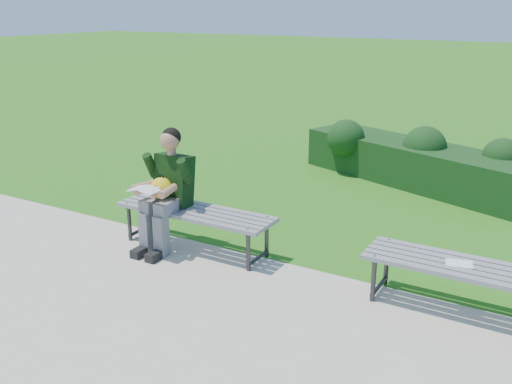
{
  "coord_description": "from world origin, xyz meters",
  "views": [
    {
      "loc": [
        2.72,
        -4.83,
        2.58
      ],
      "look_at": [
        0.01,
        -0.1,
        0.78
      ],
      "focal_mm": 40.0,
      "sensor_mm": 36.0,
      "label": 1
    }
  ],
  "objects_px": {
    "bench_right": "(471,272)",
    "seated_boy": "(166,186)",
    "hedge": "(415,160)",
    "bench_left": "(195,215)",
    "paper_sheet": "(459,264)"
  },
  "relations": [
    {
      "from": "bench_left",
      "to": "bench_right",
      "type": "bearing_deg",
      "value": 0.55
    },
    {
      "from": "bench_right",
      "to": "seated_boy",
      "type": "distance_m",
      "value": 3.16
    },
    {
      "from": "paper_sheet",
      "to": "bench_right",
      "type": "bearing_deg",
      "value": 0.0
    },
    {
      "from": "seated_boy",
      "to": "paper_sheet",
      "type": "distance_m",
      "value": 3.06
    },
    {
      "from": "bench_right",
      "to": "seated_boy",
      "type": "xyz_separation_m",
      "value": [
        -3.15,
        -0.12,
        0.3
      ]
    },
    {
      "from": "bench_left",
      "to": "seated_boy",
      "type": "height_order",
      "value": "seated_boy"
    },
    {
      "from": "bench_left",
      "to": "paper_sheet",
      "type": "xyz_separation_m",
      "value": [
        2.75,
        0.03,
        0.06
      ]
    },
    {
      "from": "hedge",
      "to": "bench_right",
      "type": "bearing_deg",
      "value": -68.27
    },
    {
      "from": "hedge",
      "to": "seated_boy",
      "type": "relative_size",
      "value": 2.79
    },
    {
      "from": "bench_left",
      "to": "hedge",
      "type": "bearing_deg",
      "value": 69.05
    },
    {
      "from": "hedge",
      "to": "paper_sheet",
      "type": "height_order",
      "value": "hedge"
    },
    {
      "from": "hedge",
      "to": "bench_right",
      "type": "xyz_separation_m",
      "value": [
        1.45,
        -3.63,
        0.05
      ]
    },
    {
      "from": "hedge",
      "to": "seated_boy",
      "type": "bearing_deg",
      "value": -114.39
    },
    {
      "from": "bench_right",
      "to": "paper_sheet",
      "type": "distance_m",
      "value": 0.12
    },
    {
      "from": "paper_sheet",
      "to": "seated_boy",
      "type": "bearing_deg",
      "value": -177.73
    }
  ]
}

